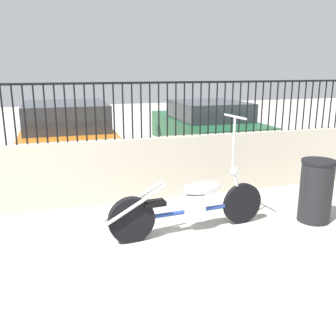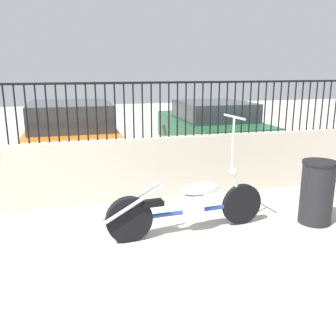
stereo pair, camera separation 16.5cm
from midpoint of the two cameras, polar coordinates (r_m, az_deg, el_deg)
ground_plane at (r=3.66m, az=-10.31°, el=-20.60°), size 40.00×40.00×0.00m
low_wall at (r=6.03m, az=-13.06°, el=-0.82°), size 10.94×0.18×1.03m
fence_railing at (r=5.83m, az=-13.68°, el=9.35°), size 10.94×0.04×0.89m
motorcycle_blue at (r=4.90m, az=3.15°, el=-5.68°), size 2.24×0.52×1.53m
trash_bin at (r=5.62m, az=22.53°, el=-3.44°), size 0.47×0.47×0.89m
car_orange at (r=8.32m, az=-13.93°, el=4.83°), size 1.83×4.07×1.43m
car_green at (r=9.30m, az=7.06°, el=6.03°), size 1.79×3.93×1.35m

